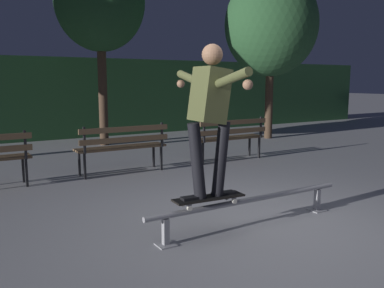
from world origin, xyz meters
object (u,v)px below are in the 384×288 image
grind_rail (251,204)px  tree_behind_benches (100,2)px  skateboarder (210,108)px  tree_far_right (271,25)px  park_bench_left_center (123,144)px  park_bench_right_center (230,135)px  skateboard (209,198)px

grind_rail → tree_behind_benches: tree_behind_benches is taller
grind_rail → skateboarder: size_ratio=1.67×
tree_far_right → tree_behind_benches: size_ratio=0.96×
skateboarder → tree_behind_benches: tree_behind_benches is taller
park_bench_left_center → skateboarder: bearing=-95.9°
park_bench_left_center → park_bench_right_center: (2.31, 0.00, 0.00)m
tree_behind_benches → tree_far_right: bearing=-15.1°
park_bench_left_center → park_bench_right_center: 2.31m
park_bench_left_center → grind_rail: bearing=-86.0°
grind_rail → park_bench_right_center: 3.85m
skateboarder → tree_far_right: bearing=43.9°
park_bench_left_center → tree_far_right: bearing=22.4°
tree_far_right → park_bench_right_center: bearing=-143.7°
tree_behind_benches → park_bench_left_center: bearing=-103.9°
grind_rail → skateboard: skateboard is taller
park_bench_left_center → skateboard: bearing=-96.0°
park_bench_right_center → tree_far_right: size_ratio=0.35×
tree_far_right → grind_rail: bearing=-133.1°
skateboard → skateboarder: size_ratio=0.51×
skateboarder → park_bench_right_center: size_ratio=0.97×
skateboard → park_bench_right_center: size_ratio=0.49×
grind_rail → park_bench_right_center: park_bench_right_center is taller
skateboard → skateboarder: skateboarder is taller
skateboarder → skateboard: bearing=176.1°
skateboard → park_bench_left_center: (0.34, 3.22, 0.13)m
tree_behind_benches → skateboard: bearing=-100.1°
park_bench_right_center → grind_rail: bearing=-123.0°
skateboard → skateboarder: bearing=-3.9°
tree_far_right → skateboarder: bearing=-136.1°
park_bench_right_center → tree_behind_benches: bearing=113.7°
tree_far_right → tree_behind_benches: (-4.43, 1.20, 0.37)m
tree_far_right → tree_behind_benches: bearing=164.9°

